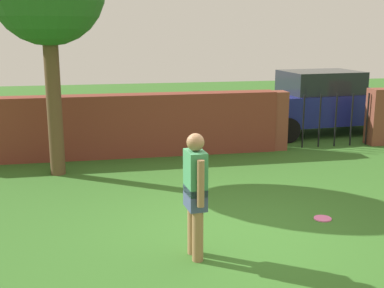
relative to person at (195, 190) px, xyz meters
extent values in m
plane|color=#336623|center=(0.73, 0.60, -0.90)|extent=(40.00, 40.00, 0.00)
cube|color=brown|center=(-0.77, 5.38, -0.19)|extent=(7.49, 0.50, 1.42)
cylinder|color=brown|center=(-1.95, 4.20, 0.61)|extent=(0.29, 0.29, 3.01)
cylinder|color=#9E704C|center=(0.01, -0.11, -0.47)|extent=(0.14, 0.14, 0.85)
cylinder|color=#9E704C|center=(-0.01, 0.11, -0.47)|extent=(0.14, 0.14, 0.85)
cube|color=#3F4C72|center=(0.00, 0.00, -0.10)|extent=(0.25, 0.38, 0.28)
cube|color=#3F8C59|center=(0.00, 0.00, 0.23)|extent=(0.25, 0.38, 0.55)
sphere|color=#9E704C|center=(0.00, 0.00, 0.61)|extent=(0.22, 0.22, 0.22)
cylinder|color=#9E704C|center=(0.02, -0.22, 0.15)|extent=(0.09, 0.09, 0.58)
cylinder|color=#9E704C|center=(-0.02, 0.22, 0.15)|extent=(0.09, 0.09, 0.58)
cube|color=brown|center=(3.08, 5.38, -0.20)|extent=(0.44, 0.44, 1.40)
cube|color=brown|center=(5.73, 5.38, -0.20)|extent=(0.44, 0.44, 1.40)
cylinder|color=black|center=(3.35, 5.38, -0.25)|extent=(0.04, 0.04, 1.30)
cylinder|color=black|center=(3.77, 5.38, -0.25)|extent=(0.04, 0.04, 1.30)
cylinder|color=black|center=(4.19, 5.38, -0.25)|extent=(0.04, 0.04, 1.30)
cylinder|color=black|center=(4.62, 5.38, -0.25)|extent=(0.04, 0.04, 1.30)
cylinder|color=black|center=(5.04, 5.38, -0.25)|extent=(0.04, 0.04, 1.30)
cylinder|color=black|center=(5.46, 5.38, -0.25)|extent=(0.04, 0.04, 1.30)
cube|color=navy|center=(4.91, 6.95, -0.18)|extent=(4.33, 2.05, 0.80)
cube|color=#1E2328|center=(4.91, 6.95, 0.52)|extent=(2.12, 1.67, 0.60)
cylinder|color=black|center=(6.19, 7.91, -0.58)|extent=(0.66, 0.27, 0.64)
cylinder|color=black|center=(6.34, 6.22, -0.58)|extent=(0.66, 0.27, 0.64)
cylinder|color=black|center=(3.47, 7.68, -0.58)|extent=(0.66, 0.27, 0.64)
cylinder|color=black|center=(3.62, 5.98, -0.58)|extent=(0.66, 0.27, 0.64)
cylinder|color=pink|center=(2.18, 0.89, -0.89)|extent=(0.27, 0.27, 0.02)
camera|label=1|loc=(-1.20, -5.84, 1.98)|focal=47.03mm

